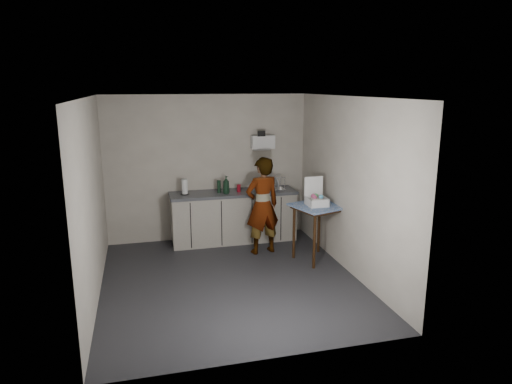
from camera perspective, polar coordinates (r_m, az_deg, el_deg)
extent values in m
plane|color=#25252A|center=(6.72, -3.20, -10.98)|extent=(4.00, 4.00, 0.00)
cube|color=#BDB3A5|center=(8.22, -6.03, 2.98)|extent=(3.60, 0.02, 2.60)
cube|color=#BDB3A5|center=(6.86, 11.49, 0.73)|extent=(0.02, 4.00, 2.60)
cube|color=#BDB3A5|center=(6.22, -19.75, -1.07)|extent=(0.02, 4.00, 2.60)
cube|color=silver|center=(6.13, -3.52, 11.73)|extent=(3.60, 4.00, 0.01)
cube|color=black|center=(8.33, -2.79, -5.79)|extent=(2.20, 0.52, 0.08)
cube|color=#BBB4A6|center=(8.21, -2.82, -3.22)|extent=(2.20, 0.58, 0.86)
cube|color=#45494F|center=(8.09, -2.86, -0.13)|extent=(2.24, 0.62, 0.05)
cube|color=black|center=(7.82, -8.15, -4.19)|extent=(0.02, 0.01, 0.80)
cube|color=black|center=(7.89, -4.32, -3.93)|extent=(0.02, 0.01, 0.80)
cube|color=black|center=(8.00, -0.50, -3.66)|extent=(0.01, 0.01, 0.80)
cube|color=black|center=(8.13, 3.13, -3.38)|extent=(0.02, 0.01, 0.80)
cube|color=white|center=(8.29, 0.86, 6.28)|extent=(0.42, 0.16, 0.24)
cube|color=white|center=(8.35, 0.76, 5.37)|extent=(0.30, 0.06, 0.04)
cube|color=black|center=(8.17, 0.68, 7.31)|extent=(0.14, 0.02, 0.10)
cylinder|color=#371E0C|center=(7.04, 7.30, -6.25)|extent=(0.05, 0.05, 0.84)
cylinder|color=#371E0C|center=(7.36, 10.44, -5.49)|extent=(0.05, 0.05, 0.84)
cylinder|color=#371E0C|center=(7.42, 4.77, -5.15)|extent=(0.05, 0.05, 0.84)
cylinder|color=#371E0C|center=(7.73, 7.86, -4.48)|extent=(0.05, 0.05, 0.84)
cube|color=#371E0C|center=(7.25, 7.70, -2.03)|extent=(0.78, 0.78, 0.04)
cube|color=#1C50AA|center=(7.24, 7.71, -1.75)|extent=(0.88, 0.88, 0.03)
imported|color=#B2A593|center=(7.52, 0.80, -1.72)|extent=(0.66, 0.50, 1.62)
imported|color=black|center=(7.92, -3.76, 0.91)|extent=(0.16, 0.16, 0.31)
cylinder|color=red|center=(8.06, -2.17, 0.48)|extent=(0.07, 0.07, 0.13)
cylinder|color=black|center=(8.00, -4.65, 0.69)|extent=(0.06, 0.06, 0.22)
cylinder|color=black|center=(7.97, -8.88, -0.25)|extent=(0.15, 0.15, 0.01)
cylinder|color=white|center=(7.94, -8.91, 0.70)|extent=(0.10, 0.10, 0.25)
cube|color=silver|center=(8.24, 2.27, 0.36)|extent=(0.36, 0.27, 0.02)
cylinder|color=silver|center=(8.05, 1.41, 0.99)|extent=(0.01, 0.01, 0.23)
cylinder|color=silver|center=(8.15, 3.61, 1.11)|extent=(0.01, 0.01, 0.23)
cylinder|color=silver|center=(8.28, 0.97, 1.32)|extent=(0.01, 0.01, 0.23)
cylinder|color=silver|center=(8.37, 3.11, 1.44)|extent=(0.01, 0.01, 0.23)
cylinder|color=white|center=(8.19, 1.67, 1.06)|extent=(0.05, 0.20, 0.20)
cylinder|color=white|center=(8.21, 2.15, 1.09)|extent=(0.05, 0.20, 0.20)
cylinder|color=white|center=(8.23, 2.64, 1.11)|extent=(0.05, 0.20, 0.20)
cube|color=white|center=(7.22, 7.60, -1.63)|extent=(0.31, 0.31, 0.01)
cube|color=white|center=(7.07, 8.05, -1.44)|extent=(0.31, 0.01, 0.11)
cube|color=white|center=(7.33, 7.19, -0.87)|extent=(0.31, 0.01, 0.11)
cube|color=white|center=(7.15, 6.51, -1.23)|extent=(0.01, 0.31, 0.11)
cube|color=white|center=(7.25, 8.70, -1.08)|extent=(0.01, 0.31, 0.11)
cube|color=white|center=(7.29, 7.21, 0.74)|extent=(0.31, 0.01, 0.31)
cylinder|color=white|center=(7.20, 7.61, -1.15)|extent=(0.20, 0.20, 0.11)
sphere|color=#D64F84|center=(7.13, 7.36, -0.65)|extent=(0.07, 0.07, 0.07)
sphere|color=#5DC6FD|center=(7.16, 8.13, -0.61)|extent=(0.07, 0.07, 0.07)
sphere|color=#54CC6E|center=(7.23, 7.48, -0.47)|extent=(0.07, 0.07, 0.07)
sphere|color=#D64F84|center=(7.21, 7.16, -0.50)|extent=(0.07, 0.07, 0.07)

